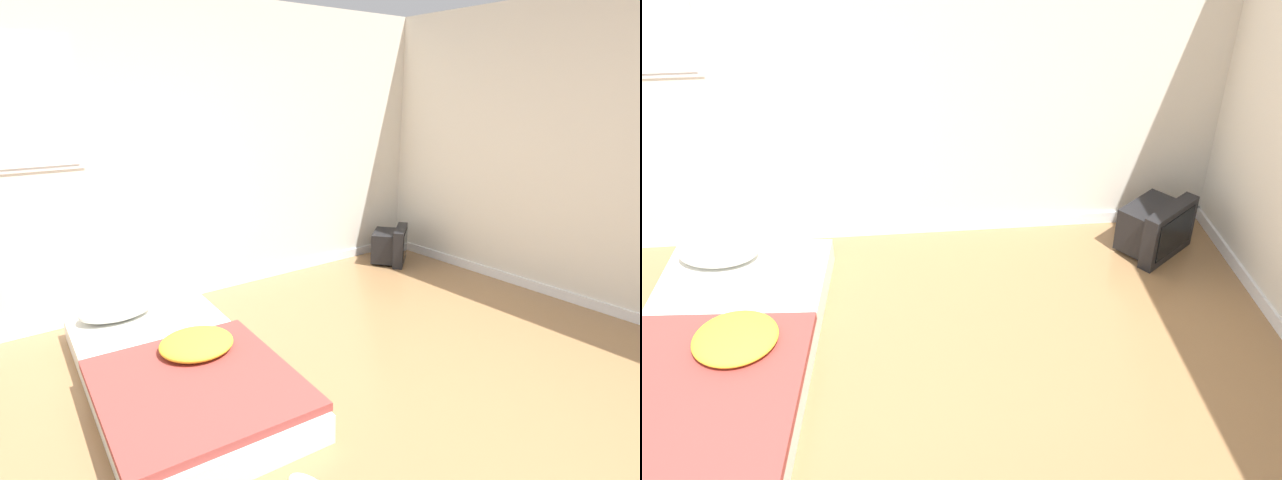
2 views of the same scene
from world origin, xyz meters
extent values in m
cube|color=silver|center=(0.00, 2.72, 1.30)|extent=(8.36, 0.06, 2.60)
cube|color=white|center=(0.00, 2.68, 0.04)|extent=(8.36, 0.02, 0.09)
cube|color=silver|center=(-0.34, 1.38, 0.08)|extent=(1.18, 2.16, 0.17)
ellipsoid|color=silver|center=(-0.46, 2.22, 0.24)|extent=(0.54, 0.37, 0.14)
cube|color=#993D38|center=(-0.36, 0.98, 0.19)|extent=(1.14, 1.28, 0.05)
ellipsoid|color=yellow|center=(-0.21, 1.32, 0.26)|extent=(0.56, 0.56, 0.11)
cube|color=black|center=(2.45, 2.35, 0.18)|extent=(0.48, 0.45, 0.32)
cube|color=black|center=(2.55, 2.21, 0.20)|extent=(0.47, 0.40, 0.39)
cube|color=black|center=(2.59, 2.17, 0.21)|extent=(0.33, 0.27, 0.28)
camera|label=1|loc=(-1.31, -1.44, 1.78)|focal=28.00mm
camera|label=2|loc=(0.73, -1.73, 2.87)|focal=40.00mm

